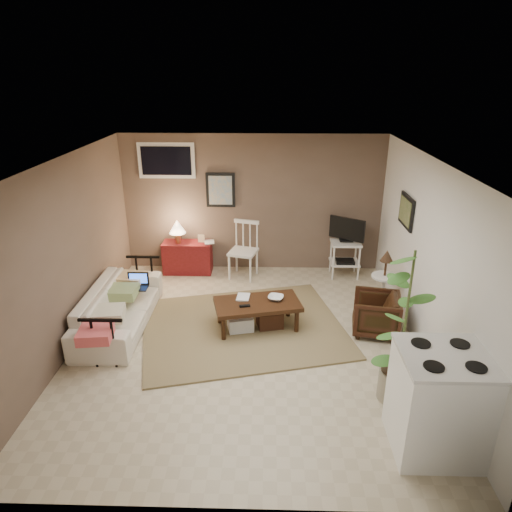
{
  "coord_description": "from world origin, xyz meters",
  "views": [
    {
      "loc": [
        0.27,
        -5.19,
        3.37
      ],
      "look_at": [
        0.12,
        0.35,
        1.1
      ],
      "focal_mm": 32.0,
      "sensor_mm": 36.0,
      "label": 1
    }
  ],
  "objects_px": {
    "coffee_table": "(257,313)",
    "red_console": "(187,254)",
    "armchair": "(376,312)",
    "potted_plant": "(405,323)",
    "stove": "(439,402)",
    "spindle_chair": "(243,252)",
    "tv_stand": "(346,246)",
    "side_table": "(385,275)",
    "sofa": "(118,301)"
  },
  "relations": [
    {
      "from": "coffee_table",
      "to": "red_console",
      "type": "distance_m",
      "value": 2.3
    },
    {
      "from": "armchair",
      "to": "potted_plant",
      "type": "xyz_separation_m",
      "value": [
        -0.06,
        -1.37,
        0.64
      ]
    },
    {
      "from": "coffee_table",
      "to": "red_console",
      "type": "height_order",
      "value": "red_console"
    },
    {
      "from": "armchair",
      "to": "stove",
      "type": "height_order",
      "value": "stove"
    },
    {
      "from": "spindle_chair",
      "to": "tv_stand",
      "type": "xyz_separation_m",
      "value": [
        1.76,
        0.06,
        0.1
      ]
    },
    {
      "from": "red_console",
      "to": "potted_plant",
      "type": "relative_size",
      "value": 0.55
    },
    {
      "from": "stove",
      "to": "coffee_table",
      "type": "bearing_deg",
      "value": 129.51
    },
    {
      "from": "tv_stand",
      "to": "stove",
      "type": "height_order",
      "value": "tv_stand"
    },
    {
      "from": "side_table",
      "to": "potted_plant",
      "type": "xyz_separation_m",
      "value": [
        -0.28,
        -1.94,
        0.33
      ]
    },
    {
      "from": "sofa",
      "to": "red_console",
      "type": "distance_m",
      "value": 1.97
    },
    {
      "from": "spindle_chair",
      "to": "tv_stand",
      "type": "bearing_deg",
      "value": 2.07
    },
    {
      "from": "side_table",
      "to": "stove",
      "type": "height_order",
      "value": "stove"
    },
    {
      "from": "sofa",
      "to": "spindle_chair",
      "type": "distance_m",
      "value": 2.38
    },
    {
      "from": "tv_stand",
      "to": "potted_plant",
      "type": "xyz_separation_m",
      "value": [
        0.08,
        -3.23,
        0.39
      ]
    },
    {
      "from": "side_table",
      "to": "coffee_table",
      "type": "bearing_deg",
      "value": -164.06
    },
    {
      "from": "tv_stand",
      "to": "side_table",
      "type": "xyz_separation_m",
      "value": [
        0.36,
        -1.28,
        0.05
      ]
    },
    {
      "from": "spindle_chair",
      "to": "side_table",
      "type": "xyz_separation_m",
      "value": [
        2.12,
        -1.22,
        0.15
      ]
    },
    {
      "from": "spindle_chair",
      "to": "potted_plant",
      "type": "distance_m",
      "value": 3.69
    },
    {
      "from": "spindle_chair",
      "to": "potted_plant",
      "type": "relative_size",
      "value": 0.55
    },
    {
      "from": "armchair",
      "to": "coffee_table",
      "type": "bearing_deg",
      "value": -80.96
    },
    {
      "from": "sofa",
      "to": "stove",
      "type": "relative_size",
      "value": 1.9
    },
    {
      "from": "spindle_chair",
      "to": "side_table",
      "type": "distance_m",
      "value": 2.45
    },
    {
      "from": "coffee_table",
      "to": "potted_plant",
      "type": "bearing_deg",
      "value": -42.1
    },
    {
      "from": "tv_stand",
      "to": "stove",
      "type": "distance_m",
      "value": 3.93
    },
    {
      "from": "armchair",
      "to": "stove",
      "type": "relative_size",
      "value": 0.59
    },
    {
      "from": "tv_stand",
      "to": "coffee_table",
      "type": "bearing_deg",
      "value": -129.32
    },
    {
      "from": "side_table",
      "to": "armchair",
      "type": "relative_size",
      "value": 1.6
    },
    {
      "from": "spindle_chair",
      "to": "potted_plant",
      "type": "xyz_separation_m",
      "value": [
        1.84,
        -3.16,
        0.49
      ]
    },
    {
      "from": "coffee_table",
      "to": "tv_stand",
      "type": "bearing_deg",
      "value": 50.68
    },
    {
      "from": "stove",
      "to": "red_console",
      "type": "bearing_deg",
      "value": 127.06
    },
    {
      "from": "coffee_table",
      "to": "stove",
      "type": "relative_size",
      "value": 1.21
    },
    {
      "from": "sofa",
      "to": "stove",
      "type": "distance_m",
      "value": 4.25
    },
    {
      "from": "coffee_table",
      "to": "stove",
      "type": "bearing_deg",
      "value": -50.49
    },
    {
      "from": "coffee_table",
      "to": "armchair",
      "type": "height_order",
      "value": "armchair"
    },
    {
      "from": "stove",
      "to": "sofa",
      "type": "bearing_deg",
      "value": 149.69
    },
    {
      "from": "coffee_table",
      "to": "armchair",
      "type": "relative_size",
      "value": 2.05
    },
    {
      "from": "red_console",
      "to": "armchair",
      "type": "distance_m",
      "value": 3.51
    },
    {
      "from": "sofa",
      "to": "tv_stand",
      "type": "relative_size",
      "value": 1.88
    },
    {
      "from": "coffee_table",
      "to": "stove",
      "type": "xyz_separation_m",
      "value": [
        1.74,
        -2.11,
        0.27
      ]
    },
    {
      "from": "coffee_table",
      "to": "stove",
      "type": "height_order",
      "value": "stove"
    },
    {
      "from": "coffee_table",
      "to": "spindle_chair",
      "type": "height_order",
      "value": "spindle_chair"
    },
    {
      "from": "stove",
      "to": "spindle_chair",
      "type": "bearing_deg",
      "value": 117.57
    },
    {
      "from": "spindle_chair",
      "to": "stove",
      "type": "distance_m",
      "value": 4.35
    },
    {
      "from": "spindle_chair",
      "to": "stove",
      "type": "relative_size",
      "value": 0.94
    },
    {
      "from": "sofa",
      "to": "stove",
      "type": "height_order",
      "value": "stove"
    },
    {
      "from": "red_console",
      "to": "spindle_chair",
      "type": "bearing_deg",
      "value": -8.69
    },
    {
      "from": "sofa",
      "to": "side_table",
      "type": "height_order",
      "value": "side_table"
    },
    {
      "from": "potted_plant",
      "to": "stove",
      "type": "distance_m",
      "value": 0.83
    },
    {
      "from": "coffee_table",
      "to": "sofa",
      "type": "distance_m",
      "value": 1.94
    },
    {
      "from": "side_table",
      "to": "red_console",
      "type": "bearing_deg",
      "value": 156.31
    }
  ]
}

